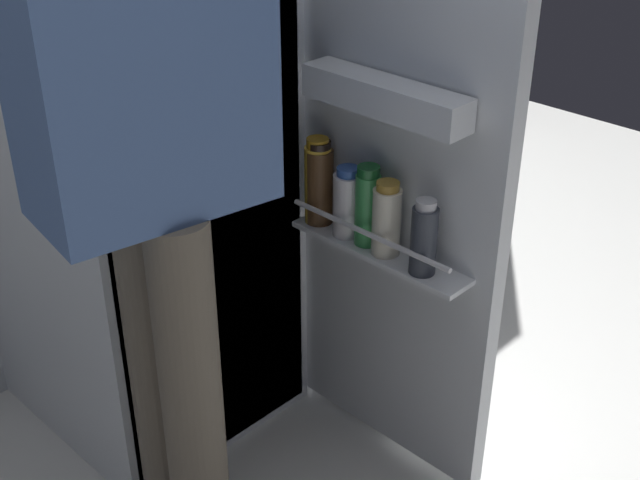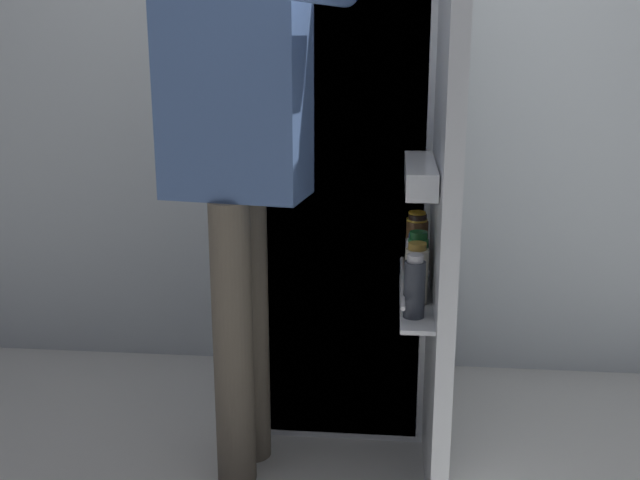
% 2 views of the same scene
% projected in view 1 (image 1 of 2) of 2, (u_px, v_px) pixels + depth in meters
% --- Properties ---
extents(refrigerator, '(0.63, 1.19, 1.80)m').
position_uv_depth(refrigerator, '(140.00, 93.00, 1.95)').
color(refrigerator, silver).
rests_on(refrigerator, ground_plane).
extents(person, '(0.56, 0.78, 1.76)m').
position_uv_depth(person, '(151.00, 105.00, 1.40)').
color(person, '#665B4C').
rests_on(person, ground_plane).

